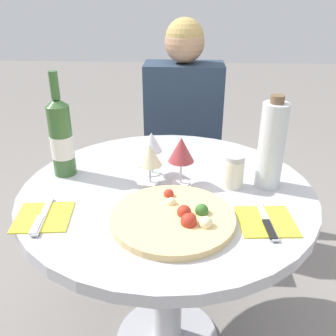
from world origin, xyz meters
name	(u,v)px	position (x,y,z in m)	size (l,w,h in m)	color
dining_table	(167,224)	(0.00, 0.00, 0.56)	(0.93, 0.93, 0.71)	#B2B2B7
chair_behind_diner	(183,161)	(0.04, 0.83, 0.41)	(0.43, 0.43, 0.85)	#ADADB2
seated_diner	(182,154)	(0.04, 0.69, 0.52)	(0.38, 0.41, 1.16)	#28384C
pizza_large	(175,218)	(0.03, -0.19, 0.72)	(0.34, 0.34, 0.05)	#E5C17F
wine_bottle	(61,138)	(-0.35, 0.08, 0.84)	(0.08, 0.08, 0.35)	#38602D
tall_carafe	(271,145)	(0.32, 0.03, 0.84)	(0.08, 0.08, 0.30)	silver
sugar_shaker	(234,171)	(0.21, 0.02, 0.76)	(0.06, 0.06, 0.11)	silver
wine_glass_back_left	(152,143)	(-0.06, 0.10, 0.82)	(0.07, 0.07, 0.15)	silver
wine_glass_front_left	(150,156)	(-0.06, 0.03, 0.80)	(0.08, 0.08, 0.13)	silver
wine_glass_front_right	(181,150)	(0.04, 0.03, 0.82)	(0.08, 0.08, 0.16)	silver
place_setting_left	(43,217)	(-0.33, -0.19, 0.71)	(0.17, 0.19, 0.01)	yellow
place_setting_right	(266,221)	(0.28, -0.18, 0.71)	(0.16, 0.19, 0.01)	yellow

